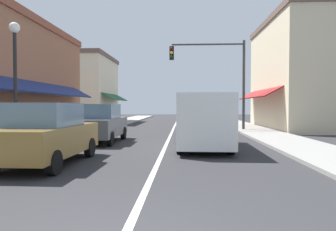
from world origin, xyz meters
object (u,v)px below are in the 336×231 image
traffic_signal_mast_arm (219,69)px  parked_car_nearest_left (47,134)px  street_lamp_left_near (15,65)px  van_in_lane (203,119)px  parked_car_second_left (100,123)px

traffic_signal_mast_arm → parked_car_nearest_left: bearing=-117.1°
traffic_signal_mast_arm → street_lamp_left_near: bearing=-127.4°
van_in_lane → street_lamp_left_near: 7.13m
parked_car_nearest_left → traffic_signal_mast_arm: traffic_signal_mast_arm is taller
parked_car_second_left → traffic_signal_mast_arm: 9.83m
parked_car_nearest_left → street_lamp_left_near: bearing=139.2°
parked_car_nearest_left → parked_car_second_left: bearing=90.2°
van_in_lane → traffic_signal_mast_arm: size_ratio=0.85×
traffic_signal_mast_arm → parked_car_second_left: bearing=-132.0°
parked_car_nearest_left → traffic_signal_mast_arm: size_ratio=0.68×
parked_car_nearest_left → parked_car_second_left: size_ratio=1.00×
van_in_lane → traffic_signal_mast_arm: bearing=80.6°
traffic_signal_mast_arm → street_lamp_left_near: size_ratio=1.35×
parked_car_nearest_left → parked_car_second_left: (0.07, 5.37, 0.00)m
van_in_lane → street_lamp_left_near: street_lamp_left_near is taller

